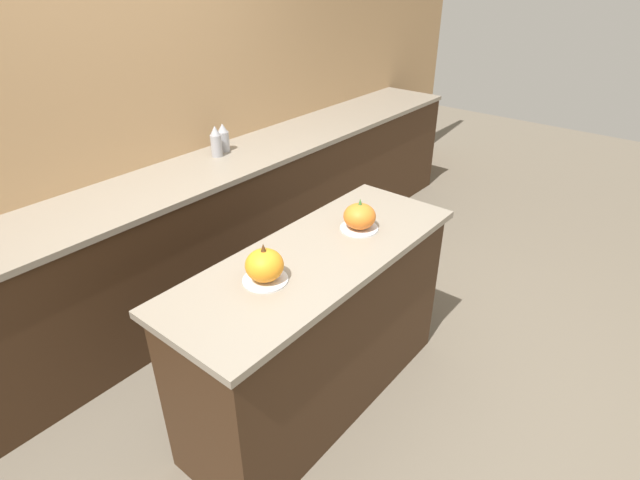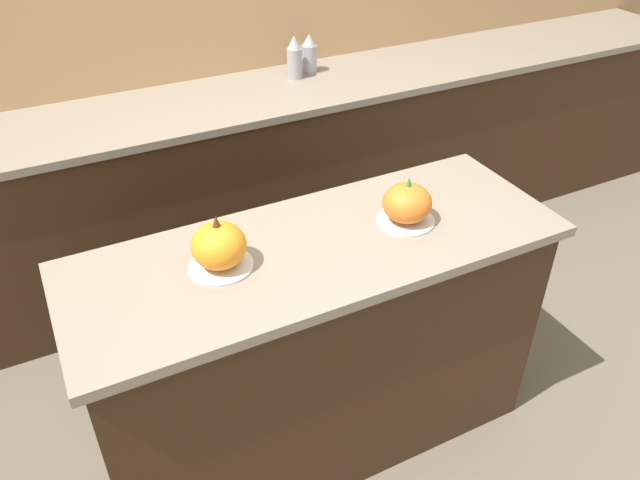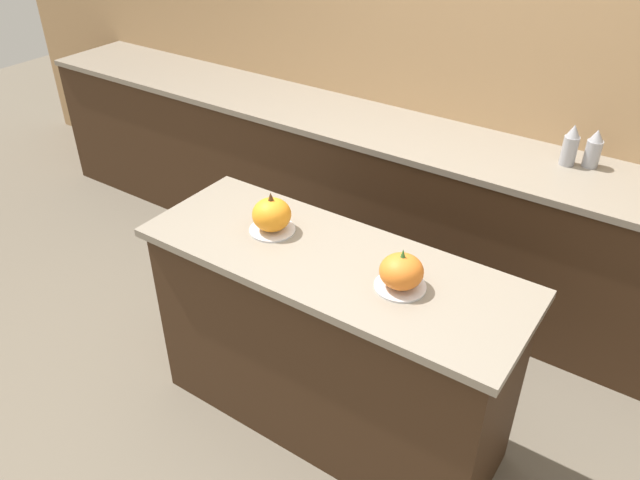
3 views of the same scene
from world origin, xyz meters
name	(u,v)px [view 2 (image 2 of 3)]	position (x,y,z in m)	size (l,w,h in m)	color
ground_plane	(319,433)	(0.00, 0.00, 0.00)	(12.00, 12.00, 0.00)	#665B4C
wall_back	(169,15)	(0.00, 1.55, 1.25)	(8.00, 0.06, 2.50)	tan
kitchen_island	(319,350)	(0.00, 0.00, 0.46)	(1.60, 0.58, 0.92)	#382314
back_counter	(209,192)	(0.00, 1.22, 0.47)	(6.00, 0.60, 0.94)	#382314
pumpkin_cake_left	(219,247)	(-0.31, 0.03, 0.99)	(0.19, 0.19, 0.18)	silver
pumpkin_cake_right	(407,204)	(0.31, -0.01, 0.99)	(0.19, 0.19, 0.17)	silver
bottle_tall	(309,54)	(0.63, 1.36, 1.03)	(0.08, 0.08, 0.19)	#99999E
bottle_short	(295,58)	(0.53, 1.32, 1.04)	(0.07, 0.07, 0.21)	#99999E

